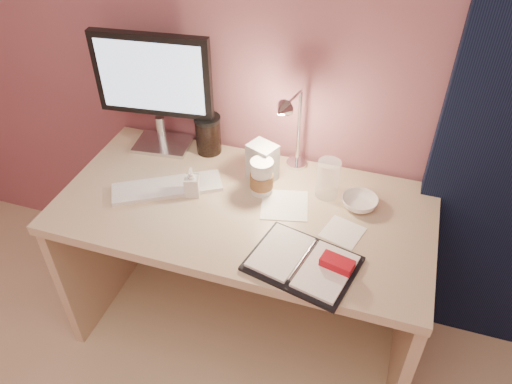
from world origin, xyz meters
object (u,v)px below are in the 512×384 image
(bowl, at_px, (360,202))
(planner, at_px, (305,263))
(product_box, at_px, (262,162))
(desk_lamp, at_px, (299,130))
(lotion_bottle, at_px, (192,182))
(keyboard, at_px, (167,187))
(clear_cup, at_px, (328,179))
(desk, at_px, (251,235))
(dark_jar, at_px, (208,136))
(coffee_cup, at_px, (262,178))
(monitor, at_px, (154,82))

(bowl, bearing_deg, planner, -109.40)
(bowl, xyz_separation_m, product_box, (-0.39, 0.05, 0.06))
(planner, xyz_separation_m, desk_lamp, (-0.14, 0.44, 0.21))
(lotion_bottle, height_order, desk_lamp, desk_lamp)
(planner, xyz_separation_m, lotion_bottle, (-0.50, 0.22, 0.05))
(lotion_bottle, height_order, product_box, product_box)
(keyboard, height_order, clear_cup, clear_cup)
(clear_cup, height_order, desk_lamp, desk_lamp)
(planner, xyz_separation_m, product_box, (-0.27, 0.40, 0.07))
(desk, height_order, planner, planner)
(bowl, height_order, dark_jar, dark_jar)
(bowl, bearing_deg, dark_jar, 166.08)
(bowl, bearing_deg, coffee_cup, -175.74)
(product_box, bearing_deg, keyboard, -128.70)
(keyboard, distance_m, coffee_cup, 0.37)
(keyboard, bearing_deg, desk_lamp, -5.11)
(keyboard, height_order, desk_lamp, desk_lamp)
(planner, height_order, product_box, product_box)
(planner, height_order, bowl, planner)
(product_box, bearing_deg, dark_jar, -179.56)
(product_box, bearing_deg, monitor, -167.33)
(keyboard, relative_size, bowl, 3.14)
(monitor, height_order, dark_jar, monitor)
(keyboard, xyz_separation_m, clear_cup, (0.59, 0.16, 0.07))
(bowl, bearing_deg, desk_lamp, 160.55)
(dark_jar, height_order, desk_lamp, desk_lamp)
(keyboard, xyz_separation_m, dark_jar, (0.06, 0.29, 0.07))
(coffee_cup, xyz_separation_m, dark_jar, (-0.30, 0.19, 0.01))
(dark_jar, distance_m, desk_lamp, 0.44)
(clear_cup, bearing_deg, planner, -88.68)
(planner, bearing_deg, bowl, 83.42)
(keyboard, height_order, bowl, bowl)
(monitor, relative_size, lotion_bottle, 4.21)
(monitor, bearing_deg, dark_jar, 0.83)
(clear_cup, bearing_deg, dark_jar, 166.05)
(keyboard, bearing_deg, clear_cup, -15.78)
(monitor, xyz_separation_m, clear_cup, (0.74, -0.11, -0.23))
(coffee_cup, relative_size, lotion_bottle, 1.20)
(coffee_cup, xyz_separation_m, desk_lamp, (0.11, 0.12, 0.16))
(bowl, distance_m, desk_lamp, 0.35)
(coffee_cup, height_order, product_box, product_box)
(monitor, height_order, clear_cup, monitor)
(keyboard, bearing_deg, product_box, -2.24)
(planner, relative_size, desk_lamp, 1.07)
(coffee_cup, bearing_deg, desk_lamp, 48.76)
(lotion_bottle, xyz_separation_m, desk_lamp, (0.35, 0.22, 0.17))
(coffee_cup, bearing_deg, keyboard, -164.44)
(desk, relative_size, planner, 3.62)
(keyboard, xyz_separation_m, lotion_bottle, (0.11, 0.00, 0.05))
(planner, bearing_deg, desk, 147.13)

